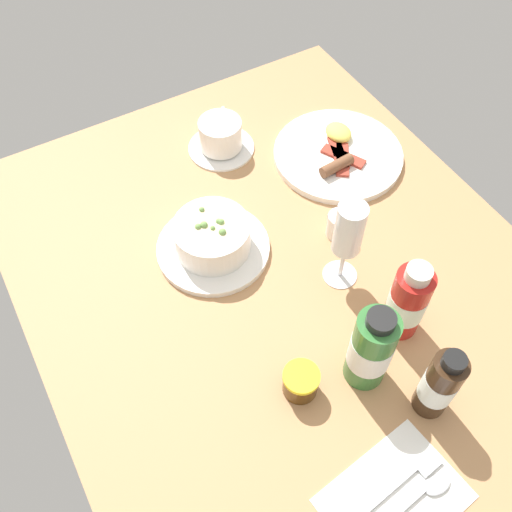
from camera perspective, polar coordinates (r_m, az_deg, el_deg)
The scene contains 11 objects.
ground_plane at distance 99.55cm, azimuth 3.49°, elevation -3.51°, with size 110.00×84.00×3.00cm, color #B27F51.
porridge_bowl at distance 100.08cm, azimuth -4.33°, elevation 1.72°, with size 19.94×19.94×7.65cm.
cutlery_setting at distance 86.60cm, azimuth 13.76°, elevation -22.08°, with size 15.55×20.17×0.90cm.
coffee_cup at distance 117.61cm, azimuth -3.51°, elevation 11.71°, with size 13.36×13.36×6.84cm.
creamer_jug at distance 103.78cm, azimuth 8.11°, elevation 3.08°, with size 4.51×4.88×5.48cm.
wine_glass at distance 91.09cm, azimuth 9.11°, elevation 2.25°, with size 5.92×5.92×17.59cm.
jam_jar at distance 87.54cm, azimuth 4.42°, elevation -12.29°, with size 5.54×5.54×4.81cm.
sauce_bottle_green at distance 85.24cm, azimuth 11.28°, elevation -8.98°, with size 6.35×6.35×16.70cm.
sauce_bottle_red at distance 91.18cm, azimuth 14.70°, elevation -4.39°, with size 6.00×6.00×15.69cm.
sauce_bottle_brown at distance 86.15cm, azimuth 17.65°, elevation -12.00°, with size 4.97×4.97×15.07cm.
breakfast_plate at distance 118.34cm, azimuth 8.10°, elevation 9.98°, with size 25.77×25.77×3.70cm.
Camera 1 is at (42.95, -31.73, 82.51)cm, focal length 40.55 mm.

